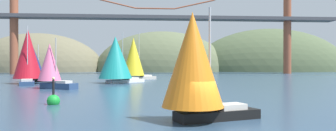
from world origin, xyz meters
The scene contains 12 objects.
ground_plane centered at (0.00, 0.00, 0.00)m, with size 360.00×360.00×0.00m, color #2D4760.
headland_left centered at (-55.00, 135.00, 0.00)m, with size 63.04×44.00×36.84m, color #6B664C.
headland_center centered at (5.00, 135.00, 0.00)m, with size 66.37×44.00×39.50m, color #5B6647.
headland_right centered at (60.00, 135.00, 0.00)m, with size 80.04×44.00×43.16m, color #4C5B3D.
suspension_bridge centered at (0.00, 95.00, 21.16)m, with size 135.73×6.00×43.66m.
sailboat_teal_sail centered at (-9.18, 39.93, 4.62)m, with size 9.70×9.92×9.62m.
sailboat_orange_sail centered at (-0.85, 0.97, 3.55)m, with size 6.92×4.77×7.03m.
sailboat_navy_sail centered at (-25.79, 45.30, 3.76)m, with size 5.66×7.62×7.49m.
sailboat_yellow_sail centered at (-6.30, 52.54, 5.00)m, with size 8.78×7.96×10.79m.
sailboat_pink_spinnaker centered at (-17.38, 28.08, 3.36)m, with size 6.67×5.37×7.30m.
sailboat_crimson_sail centered at (-24.79, 39.43, 5.13)m, with size 6.24×9.50×10.25m.
channel_buoy centered at (-11.78, 9.85, 0.37)m, with size 1.10×1.10×2.64m.
Camera 1 is at (-3.86, -17.59, 3.48)m, focal length 32.99 mm.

